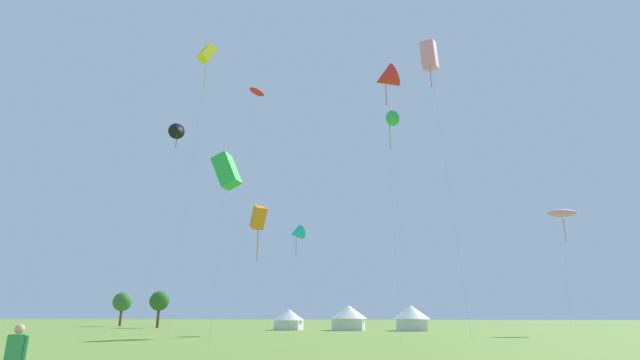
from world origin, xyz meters
TOP-DOWN VIEW (x-y plane):
  - kite_pink_box at (9.84, 36.87)m, footprint 2.39×3.06m
  - kite_yellow_box at (-16.86, 44.50)m, footprint 2.29×3.81m
  - kite_pink_parafoil at (25.04, 53.93)m, footprint 3.63×1.84m
  - kite_green_box at (-5.73, 26.01)m, footprint 2.16×1.64m
  - kite_red_delta at (5.67, 32.50)m, footprint 2.69×3.43m
  - kite_orange_box at (-8.01, 40.72)m, footprint 2.63×2.27m
  - kite_cyan_delta at (-5.68, 47.74)m, footprint 2.52×2.77m
  - kite_red_parafoil at (-11.89, 49.98)m, footprint 2.44×3.12m
  - kite_black_delta at (-18.08, 41.05)m, footprint 2.60×2.62m
  - kite_green_delta at (5.30, 57.74)m, footprint 3.33×3.47m
  - festival_tent_center at (-9.22, 59.11)m, footprint 4.13×4.13m
  - festival_tent_left at (-1.15, 59.11)m, footprint 4.87×4.87m
  - festival_tent_right at (6.94, 59.11)m, footprint 4.77×4.77m
  - tree_distant_left at (-31.83, 65.56)m, footprint 3.04×3.04m
  - tree_distant_right at (-44.18, 74.77)m, footprint 3.32×3.32m

SIDE VIEW (x-z plane):
  - festival_tent_center at x=-9.22m, z-range 0.14..2.83m
  - festival_tent_right at x=6.94m, z-range 0.17..3.27m
  - festival_tent_left at x=-1.15m, z-range 0.17..3.34m
  - tree_distant_left at x=-31.83m, z-range 1.22..6.79m
  - tree_distant_right at x=-44.18m, z-range 1.24..7.12m
  - kite_cyan_delta at x=-5.68m, z-range 4.98..16.99m
  - kite_orange_box at x=-8.01m, z-range 5.10..17.87m
  - kite_green_box at x=-5.73m, z-range 5.26..18.48m
  - kite_pink_parafoil at x=25.04m, z-range 6.44..20.45m
  - kite_red_delta at x=5.67m, z-range 10.13..33.04m
  - kite_black_delta at x=-18.08m, z-range 10.43..33.47m
  - kite_pink_box at x=9.84m, z-range 12.25..39.68m
  - kite_green_delta at x=5.30m, z-range 13.61..43.72m
  - kite_red_parafoil at x=-11.89m, z-range 15.00..46.17m
  - kite_yellow_box at x=-16.86m, z-range 16.12..51.27m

